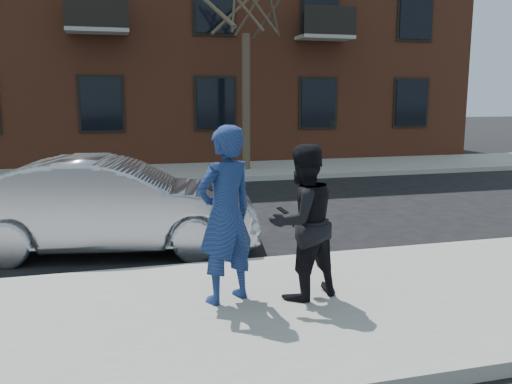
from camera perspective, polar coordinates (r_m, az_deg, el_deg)
name	(u,v)px	position (r m, az deg, el deg)	size (l,w,h in m)	color
ground	(90,330)	(6.20, -17.03, -13.76)	(100.00, 100.00, 0.00)	black
near_sidewalk	(89,334)	(5.94, -17.14, -14.06)	(50.00, 3.50, 0.15)	gray
near_curb	(93,277)	(7.62, -16.74, -8.60)	(50.00, 0.10, 0.15)	#999691
far_sidewalk	(101,175)	(17.10, -16.02, 1.68)	(50.00, 3.50, 0.15)	gray
far_curb	(100,185)	(15.32, -16.09, 0.74)	(50.00, 0.10, 0.15)	#999691
apartment_building	(145,5)	(24.03, -11.56, 18.75)	(24.30, 10.30, 12.30)	brown
silver_sedan	(111,205)	(8.85, -14.99, -1.37)	(1.60, 4.59, 1.51)	#999BA3
man_hoodie	(225,215)	(6.05, -3.25, -2.42)	(0.86, 0.74, 2.00)	navy
man_peacoat	(302,222)	(6.21, 4.92, -3.16)	(1.03, 0.91, 1.79)	black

